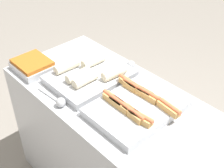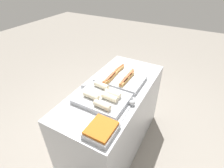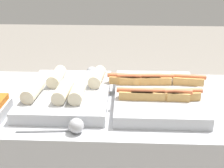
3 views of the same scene
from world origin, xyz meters
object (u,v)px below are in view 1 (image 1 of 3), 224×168
tray_side_front (33,66)px  serving_spoon_far (130,64)px  tray_hotdogs (137,106)px  tray_wraps (89,75)px  serving_spoon_near (60,102)px

tray_side_front → serving_spoon_far: bearing=49.7°
serving_spoon_far → tray_hotdogs: bearing=-40.3°
tray_wraps → serving_spoon_far: size_ratio=1.98×
tray_wraps → serving_spoon_near: 0.29m
tray_side_front → serving_spoon_far: 0.65m
tray_wraps → serving_spoon_near: tray_wraps is taller
tray_wraps → tray_side_front: tray_wraps is taller
tray_hotdogs → serving_spoon_near: size_ratio=2.01×
tray_wraps → serving_spoon_far: tray_wraps is taller
tray_side_front → serving_spoon_far: (0.42, 0.49, -0.01)m
tray_hotdogs → tray_side_front: 0.78m
serving_spoon_far → tray_wraps: bearing=-103.7°
tray_hotdogs → serving_spoon_far: tray_hotdogs is taller
tray_hotdogs → serving_spoon_far: bearing=139.7°
tray_hotdogs → serving_spoon_near: 0.44m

